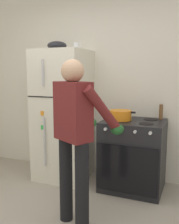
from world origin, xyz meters
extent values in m
cube|color=silver|center=(0.00, 1.95, 1.35)|extent=(6.00, 0.10, 2.70)
cube|color=silver|center=(-0.49, 1.57, 0.89)|extent=(0.68, 0.68, 1.78)
cube|color=black|center=(-0.49, 1.23, 1.17)|extent=(0.67, 0.01, 0.01)
cylinder|color=#B7B7BC|center=(-0.57, 1.20, 0.59)|extent=(0.02, 0.02, 0.64)
cylinder|color=#B7B7BC|center=(-0.57, 1.20, 1.47)|extent=(0.02, 0.02, 0.33)
cube|color=yellow|center=(-0.25, 1.22, 0.99)|extent=(0.04, 0.01, 0.06)
cube|color=orange|center=(-0.61, 1.22, 0.96)|extent=(0.04, 0.01, 0.06)
cube|color=green|center=(-0.61, 1.22, 0.78)|extent=(0.04, 0.01, 0.06)
cube|color=black|center=(0.50, 1.57, 0.44)|extent=(0.76, 0.64, 0.88)
cube|color=black|center=(0.50, 1.25, 0.37)|extent=(0.53, 0.01, 0.32)
cylinder|color=black|center=(0.32, 1.43, 0.89)|extent=(0.17, 0.17, 0.01)
cylinder|color=black|center=(0.68, 1.43, 0.89)|extent=(0.17, 0.17, 0.01)
cylinder|color=black|center=(0.32, 1.71, 0.89)|extent=(0.17, 0.17, 0.01)
cylinder|color=black|center=(0.68, 1.71, 0.89)|extent=(0.17, 0.17, 0.01)
cylinder|color=silver|center=(0.24, 1.23, 0.82)|extent=(0.04, 0.03, 0.04)
cylinder|color=silver|center=(0.41, 1.23, 0.82)|extent=(0.04, 0.03, 0.04)
cylinder|color=silver|center=(0.59, 1.23, 0.82)|extent=(0.04, 0.03, 0.04)
cylinder|color=silver|center=(0.76, 1.23, 0.82)|extent=(0.04, 0.03, 0.04)
cube|color=black|center=(0.50, 1.23, 0.36)|extent=(0.72, 0.03, 0.56)
cylinder|color=black|center=(0.05, 0.60, 0.43)|extent=(0.13, 0.13, 0.86)
cylinder|color=black|center=(0.28, 0.47, 0.43)|extent=(0.13, 0.13, 0.86)
cube|color=maroon|center=(0.16, 0.54, 1.13)|extent=(0.41, 0.35, 0.54)
sphere|color=tan|center=(0.16, 0.54, 1.49)|extent=(0.21, 0.21, 0.21)
sphere|color=#404040|center=(0.16, 0.54, 1.46)|extent=(0.15, 0.15, 0.15)
cylinder|color=maroon|center=(0.08, 0.80, 1.14)|extent=(0.29, 0.44, 0.47)
cylinder|color=maroon|center=(0.43, 0.61, 1.14)|extent=(0.29, 0.44, 0.47)
ellipsoid|color=#1E5123|center=(0.17, 0.97, 0.94)|extent=(0.12, 0.18, 0.10)
ellipsoid|color=#1E5123|center=(0.52, 0.78, 0.94)|extent=(0.12, 0.18, 0.10)
cylinder|color=orange|center=(0.34, 1.52, 0.95)|extent=(0.27, 0.27, 0.12)
cube|color=black|center=(0.18, 1.52, 0.99)|extent=(0.05, 0.03, 0.02)
cube|color=black|center=(0.50, 1.52, 0.99)|extent=(0.05, 0.03, 0.02)
cylinder|color=silver|center=(-0.31, 1.62, 1.82)|extent=(0.08, 0.08, 0.10)
torus|color=silver|center=(-0.27, 1.62, 1.83)|extent=(0.06, 0.01, 0.06)
cylinder|color=brown|center=(0.80, 1.77, 0.98)|extent=(0.05, 0.05, 0.19)
ellipsoid|color=black|center=(-0.57, 1.57, 1.83)|extent=(0.26, 0.26, 0.12)
camera|label=1|loc=(1.20, -1.59, 1.49)|focal=41.71mm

